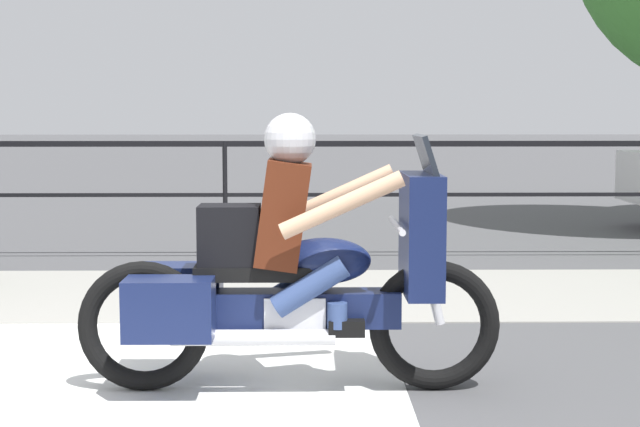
# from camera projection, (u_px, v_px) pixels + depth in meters

# --- Properties ---
(ground_plane) EXTENTS (120.00, 120.00, 0.00)m
(ground_plane) POSITION_uv_depth(u_px,v_px,m) (142.00, 416.00, 5.10)
(ground_plane) COLOR #4C4C4F
(sidewalk_band) EXTENTS (44.00, 2.40, 0.01)m
(sidewalk_band) POSITION_uv_depth(u_px,v_px,m) (207.00, 293.00, 8.48)
(sidewalk_band) COLOR #99968E
(sidewalk_band) RESTS_ON ground
(fence_railing) EXTENTS (36.00, 0.05, 1.26)m
(fence_railing) POSITION_uv_depth(u_px,v_px,m) (225.00, 167.00, 10.31)
(fence_railing) COLOR black
(fence_railing) RESTS_ON ground
(motorcycle) EXTENTS (2.39, 0.76, 1.57)m
(motorcycle) POSITION_uv_depth(u_px,v_px,m) (291.00, 271.00, 5.50)
(motorcycle) COLOR black
(motorcycle) RESTS_ON ground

